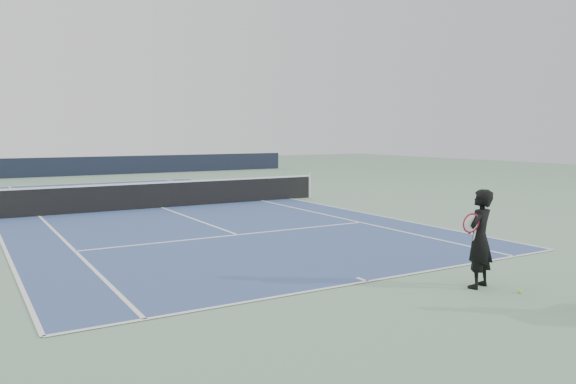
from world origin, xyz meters
TOP-DOWN VIEW (x-y plane):
  - ground at (0.00, 0.00)m, footprint 80.00×80.00m
  - court_surface at (0.00, 0.00)m, footprint 10.97×23.77m
  - tennis_net at (0.00, 0.00)m, footprint 12.90×0.10m
  - windscreen_far at (0.00, 17.88)m, footprint 30.00×0.25m
  - tennis_player at (1.45, -13.15)m, footprint 0.83×0.64m
  - tennis_ball at (1.78, -13.76)m, footprint 0.06×0.06m

SIDE VIEW (x-z plane):
  - ground at x=0.00m, z-range 0.00..0.00m
  - court_surface at x=0.00m, z-range 0.00..0.01m
  - tennis_ball at x=1.78m, z-range 0.00..0.06m
  - tennis_net at x=0.00m, z-range -0.03..1.04m
  - windscreen_far at x=0.00m, z-range 0.00..1.20m
  - tennis_player at x=1.45m, z-range 0.00..1.75m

